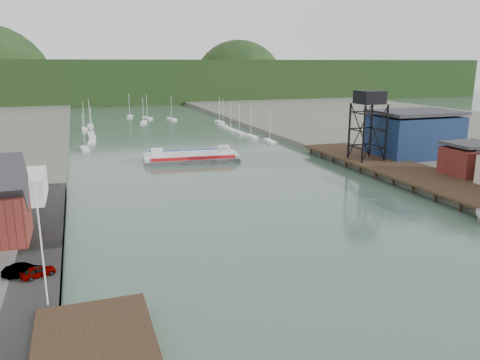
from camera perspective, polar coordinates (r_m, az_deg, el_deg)
ground at (r=51.42m, az=18.55°, el=-15.03°), size 600.00×600.00×0.00m
east_land at (r=168.49m, az=27.06°, el=4.27°), size 120.00×400.00×3.20m
east_pier at (r=105.92m, az=19.86°, el=1.02°), size 14.00×70.00×2.45m
flagpole at (r=48.09m, az=-23.03°, el=-7.53°), size 0.16×0.16×12.00m
lift_tower at (r=113.02m, az=15.50°, el=9.19°), size 6.50×6.50×16.00m
blue_shed at (r=124.56m, az=20.45°, el=5.25°), size 20.50×14.50×11.30m
marina_sailboats at (r=177.36m, az=-9.66°, el=6.15°), size 57.71×92.65×0.90m
distant_hills at (r=337.42m, az=-15.22°, el=11.29°), size 500.00×120.00×80.00m
chain_ferry at (r=120.31m, az=-5.97°, el=2.84°), size 24.60×11.82×3.42m
car_west_a at (r=56.62m, az=-23.41°, el=-10.19°), size 3.94×2.79×1.25m
car_west_b at (r=57.27m, az=-24.90°, el=-9.98°), size 4.47×2.35×1.40m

